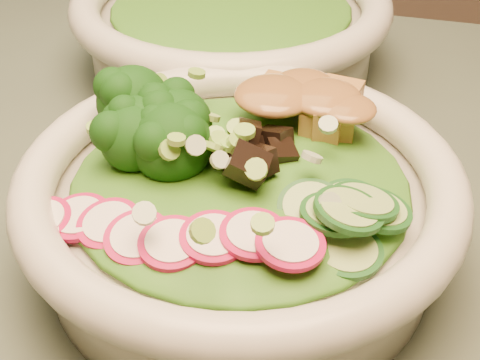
# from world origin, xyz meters

# --- Properties ---
(dining_table) EXTENTS (1.20, 0.80, 0.75)m
(dining_table) POSITION_xyz_m (0.00, 0.00, 0.64)
(dining_table) COLOR black
(dining_table) RESTS_ON ground
(salad_bowl) EXTENTS (0.27, 0.27, 0.07)m
(salad_bowl) POSITION_xyz_m (-0.05, -0.02, 0.79)
(salad_bowl) COLOR beige
(salad_bowl) RESTS_ON dining_table
(side_bowl) EXTENTS (0.29, 0.29, 0.08)m
(side_bowl) POSITION_xyz_m (-0.12, 0.23, 0.79)
(side_bowl) COLOR beige
(side_bowl) RESTS_ON dining_table
(lettuce_bed) EXTENTS (0.21, 0.21, 0.02)m
(lettuce_bed) POSITION_xyz_m (-0.05, -0.02, 0.81)
(lettuce_bed) COLOR #215F14
(lettuce_bed) RESTS_ON salad_bowl
(side_lettuce) EXTENTS (0.19, 0.19, 0.02)m
(side_lettuce) POSITION_xyz_m (-0.12, 0.23, 0.81)
(side_lettuce) COLOR #215F14
(side_lettuce) RESTS_ON side_bowl
(broccoli_florets) EXTENTS (0.09, 0.08, 0.04)m
(broccoli_florets) POSITION_xyz_m (-0.11, -0.00, 0.83)
(broccoli_florets) COLOR black
(broccoli_florets) RESTS_ON salad_bowl
(radish_slices) EXTENTS (0.12, 0.06, 0.02)m
(radish_slices) POSITION_xyz_m (-0.07, -0.08, 0.81)
(radish_slices) COLOR #AD0D41
(radish_slices) RESTS_ON salad_bowl
(cucumber_slices) EXTENTS (0.08, 0.08, 0.04)m
(cucumber_slices) POSITION_xyz_m (0.01, -0.04, 0.82)
(cucumber_slices) COLOR #A2C76E
(cucumber_slices) RESTS_ON salad_bowl
(mushroom_heap) EXTENTS (0.08, 0.08, 0.04)m
(mushroom_heap) POSITION_xyz_m (-0.05, -0.01, 0.82)
(mushroom_heap) COLOR black
(mushroom_heap) RESTS_ON salad_bowl
(tofu_cubes) EXTENTS (0.10, 0.08, 0.04)m
(tofu_cubes) POSITION_xyz_m (-0.03, 0.04, 0.82)
(tofu_cubes) COLOR #A86F38
(tofu_cubes) RESTS_ON salad_bowl
(peanut_sauce) EXTENTS (0.07, 0.06, 0.02)m
(peanut_sauce) POSITION_xyz_m (-0.03, 0.04, 0.84)
(peanut_sauce) COLOR brown
(peanut_sauce) RESTS_ON tofu_cubes
(scallion_garnish) EXTENTS (0.19, 0.19, 0.02)m
(scallion_garnish) POSITION_xyz_m (-0.05, -0.02, 0.83)
(scallion_garnish) COLOR #78AD3D
(scallion_garnish) RESTS_ON salad_bowl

